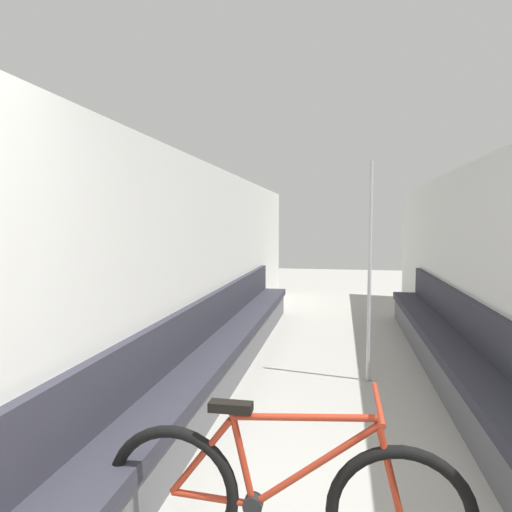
% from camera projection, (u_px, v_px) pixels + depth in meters
% --- Properties ---
extents(wall_left, '(0.10, 11.03, 2.22)m').
position_uv_depth(wall_left, '(204.00, 269.00, 4.81)').
color(wall_left, silver).
rests_on(wall_left, ground).
extents(wall_right, '(0.10, 11.03, 2.22)m').
position_uv_depth(wall_right, '(486.00, 274.00, 4.30)').
color(wall_right, silver).
rests_on(wall_right, ground).
extents(bench_seat_row_left, '(0.42, 6.85, 0.85)m').
position_uv_depth(bench_seat_row_left, '(223.00, 350.00, 4.69)').
color(bench_seat_row_left, '#5B5B60').
rests_on(bench_seat_row_left, ground).
extents(bench_seat_row_right, '(0.42, 6.85, 0.85)m').
position_uv_depth(bench_seat_row_right, '(460.00, 363.00, 4.27)').
color(bench_seat_row_right, '#5B5B60').
rests_on(bench_seat_row_right, ground).
extents(bicycle, '(1.69, 0.46, 0.84)m').
position_uv_depth(bicycle, '(281.00, 500.00, 2.07)').
color(bicycle, black).
rests_on(bicycle, ground).
extents(grab_pole_near, '(0.08, 0.08, 2.20)m').
position_uv_depth(grab_pole_near, '(369.00, 275.00, 4.55)').
color(grab_pole_near, gray).
rests_on(grab_pole_near, ground).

